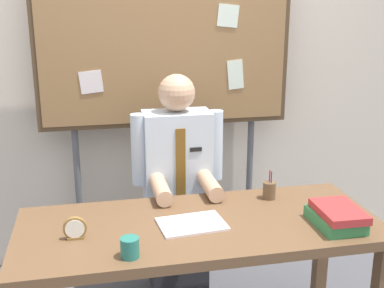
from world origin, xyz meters
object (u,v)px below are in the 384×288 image
Objects in this scene: book_stack at (337,217)px; coffee_mug at (130,248)px; pen_holder at (269,190)px; bulletin_board at (166,49)px; open_notebook at (192,224)px; desk_clock at (75,229)px; desk at (200,239)px; person at (178,196)px.

book_stack is 3.34× the size of coffee_mug.
pen_holder reaches higher than book_stack.
open_notebook is at bearing -92.52° from bulletin_board.
desk_clock is at bearing -165.56° from pen_holder.
open_notebook is (-0.04, -0.02, 0.10)m from desk.
desk is 0.87× the size of bulletin_board.
book_stack is 0.94× the size of open_notebook.
coffee_mug is (-1.00, -0.10, -0.00)m from book_stack.
pen_holder is at bearing 26.27° from open_notebook.
open_notebook is at bearing 2.83° from desk_clock.
bulletin_board is 1.39m from desk_clock.
open_notebook is 0.55m from desk_clock.
book_stack is at bearing -63.41° from pen_holder.
open_notebook is at bearing -155.69° from desk.
book_stack is 1.01m from coffee_mug.
pen_holder is (0.44, 0.22, 0.14)m from desk.
person reaches higher than coffee_mug.
book_stack is 1.86× the size of pen_holder.
bulletin_board is 19.21× the size of desk_clock.
book_stack is (0.64, -1.16, -0.70)m from bulletin_board.
desk_clock reaches higher than open_notebook.
coffee_mug is 0.56× the size of pen_holder.
pen_holder is (0.49, 0.24, 0.04)m from open_notebook.
person is at bearing 129.51° from book_stack.
pen_holder is at bearing 26.46° from desk.
pen_holder is (0.44, -0.38, 0.15)m from person.
desk is at bearing -90.01° from bulletin_board.
desk is 0.60m from person.
book_stack is 0.70m from open_notebook.
book_stack is (0.64, -0.77, 0.15)m from person.
desk_clock is (-0.60, -1.04, -0.70)m from bulletin_board.
book_stack is at bearing -61.29° from bulletin_board.
book_stack reaches higher than coffee_mug.
desk_clock reaches higher than desk.
desk_clock reaches higher than coffee_mug.
desk is at bearing 4.53° from desk_clock.
pen_holder is (0.81, 0.49, 0.00)m from coffee_mug.
book_stack is at bearing -12.53° from open_notebook.
desk is at bearing -90.00° from person.
desk_clock is (-0.55, -0.03, 0.04)m from open_notebook.
person is 8.73× the size of pen_holder.
desk is 16.65× the size of desk_clock.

